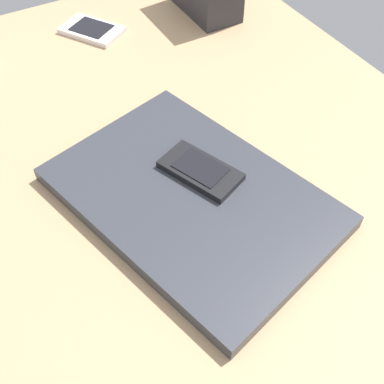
% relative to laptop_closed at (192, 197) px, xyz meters
% --- Properties ---
extents(desk_surface, '(1.20, 0.80, 0.03)m').
position_rel_laptop_closed_xyz_m(desk_surface, '(-0.03, 0.00, -0.02)').
color(desk_surface, tan).
rests_on(desk_surface, ground).
extents(laptop_closed, '(0.39, 0.31, 0.02)m').
position_rel_laptop_closed_xyz_m(laptop_closed, '(0.00, 0.00, 0.00)').
color(laptop_closed, '#33353D').
rests_on(laptop_closed, desk_surface).
extents(cell_phone_on_laptop, '(0.11, 0.09, 0.01)m').
position_rel_laptop_closed_xyz_m(cell_phone_on_laptop, '(0.02, -0.02, 0.01)').
color(cell_phone_on_laptop, black).
rests_on(cell_phone_on_laptop, laptop_closed).
extents(cell_phone_on_desk, '(0.12, 0.11, 0.01)m').
position_rel_laptop_closed_xyz_m(cell_phone_on_desk, '(0.43, -0.04, -0.01)').
color(cell_phone_on_desk, silver).
rests_on(cell_phone_on_desk, desk_surface).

